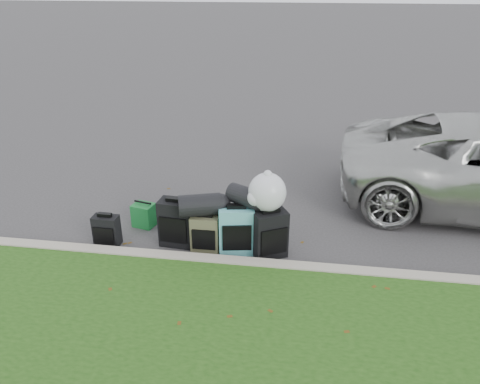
# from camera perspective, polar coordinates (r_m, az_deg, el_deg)

# --- Properties ---
(ground) EXTENTS (120.00, 120.00, 0.00)m
(ground) POSITION_cam_1_polar(r_m,az_deg,el_deg) (7.02, 0.57, -4.80)
(ground) COLOR #383535
(ground) RESTS_ON ground
(curb) EXTENTS (120.00, 0.18, 0.15)m
(curb) POSITION_cam_1_polar(r_m,az_deg,el_deg) (6.14, -0.71, -8.81)
(curb) COLOR #9E937F
(curb) RESTS_ON ground
(suitcase_small_black) EXTENTS (0.36, 0.20, 0.45)m
(suitcase_small_black) POSITION_cam_1_polar(r_m,az_deg,el_deg) (6.86, -15.93, -4.53)
(suitcase_small_black) COLOR black
(suitcase_small_black) RESTS_ON ground
(suitcase_large_black_left) EXTENTS (0.49, 0.32, 0.68)m
(suitcase_large_black_left) POSITION_cam_1_polar(r_m,az_deg,el_deg) (6.61, -7.71, -3.73)
(suitcase_large_black_left) COLOR black
(suitcase_large_black_left) RESTS_ON ground
(suitcase_olive) EXTENTS (0.39, 0.25, 0.53)m
(suitcase_olive) POSITION_cam_1_polar(r_m,az_deg,el_deg) (6.46, -4.23, -5.02)
(suitcase_olive) COLOR #41402A
(suitcase_olive) RESTS_ON ground
(suitcase_teal) EXTENTS (0.51, 0.36, 0.68)m
(suitcase_teal) POSITION_cam_1_polar(r_m,az_deg,el_deg) (6.37, -0.42, -4.66)
(suitcase_teal) COLOR teal
(suitcase_teal) RESTS_ON ground
(suitcase_large_black_right) EXTENTS (0.52, 0.44, 0.66)m
(suitcase_large_black_right) POSITION_cam_1_polar(r_m,az_deg,el_deg) (6.30, 3.66, -5.15)
(suitcase_large_black_right) COLOR black
(suitcase_large_black_right) RESTS_ON ground
(tote_green) EXTENTS (0.36, 0.31, 0.35)m
(tote_green) POSITION_cam_1_polar(r_m,az_deg,el_deg) (7.24, -11.63, -2.77)
(tote_green) COLOR #19742F
(tote_green) RESTS_ON ground
(tote_navy) EXTENTS (0.27, 0.23, 0.27)m
(tote_navy) POSITION_cam_1_polar(r_m,az_deg,el_deg) (7.41, -8.84, -2.21)
(tote_navy) COLOR navy
(tote_navy) RESTS_ON ground
(duffel_left) EXTENTS (0.63, 0.46, 0.30)m
(duffel_left) POSITION_cam_1_polar(r_m,az_deg,el_deg) (6.29, -4.95, -1.60)
(duffel_left) COLOR black
(duffel_left) RESTS_ON suitcase_olive
(duffel_right) EXTENTS (0.54, 0.46, 0.27)m
(duffel_right) POSITION_cam_1_polar(r_m,az_deg,el_deg) (6.22, 0.66, -0.54)
(duffel_right) COLOR black
(duffel_right) RESTS_ON suitcase_teal
(trash_bag) EXTENTS (0.50, 0.50, 0.50)m
(trash_bag) POSITION_cam_1_polar(r_m,az_deg,el_deg) (6.10, 3.34, -0.03)
(trash_bag) COLOR silver
(trash_bag) RESTS_ON suitcase_large_black_right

